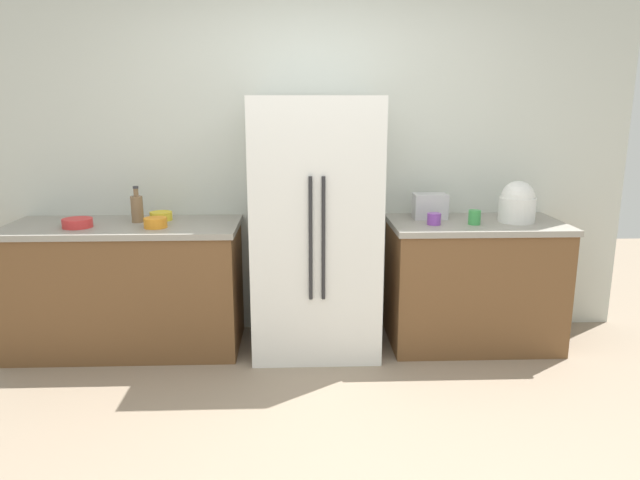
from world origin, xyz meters
name	(u,v)px	position (x,y,z in m)	size (l,w,h in m)	color
ground_plane	(323,463)	(0.00, 0.00, 0.00)	(9.34, 9.34, 0.00)	gray
kitchen_back_panel	(312,127)	(0.00, 1.83, 1.53)	(4.67, 0.10, 3.05)	silver
counter_left	(127,287)	(-1.30, 1.44, 0.45)	(1.57, 0.69, 0.89)	brown
counter_right	(473,283)	(1.13, 1.44, 0.45)	(1.19, 0.69, 0.89)	brown
refrigerator	(315,227)	(0.01, 1.40, 0.87)	(0.85, 0.73, 1.73)	white
toaster	(430,206)	(0.83, 1.56, 0.98)	(0.23, 0.14, 0.18)	silver
rice_cooker	(517,203)	(1.40, 1.42, 1.02)	(0.25, 0.25, 0.28)	white
bottle_a	(137,208)	(-1.22, 1.51, 0.99)	(0.08, 0.08, 0.25)	brown
cup_a	(434,219)	(0.81, 1.34, 0.93)	(0.09, 0.09, 0.08)	purple
cup_b	(474,217)	(1.08, 1.34, 0.94)	(0.08, 0.08, 0.10)	green
bowl_a	(77,223)	(-1.57, 1.34, 0.92)	(0.19, 0.19, 0.06)	red
bowl_b	(161,216)	(-1.07, 1.57, 0.92)	(0.15, 0.15, 0.06)	yellow
bowl_c	(155,223)	(-1.05, 1.31, 0.92)	(0.15, 0.15, 0.07)	orange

